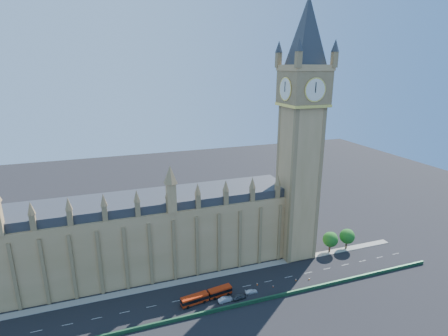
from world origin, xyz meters
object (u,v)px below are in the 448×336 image
object	(u,v)px
car_silver	(225,299)
car_white	(251,291)
red_bus	(207,296)
car_grey	(239,297)

from	to	relation	value
car_silver	car_white	world-z (taller)	car_silver
car_white	car_silver	bearing A→B (deg)	99.34
red_bus	car_silver	world-z (taller)	red_bus
car_grey	car_white	size ratio (longest dim) A/B	1.13
car_grey	red_bus	bearing A→B (deg)	67.30
car_grey	car_silver	distance (m)	4.47
red_bus	car_silver	bearing A→B (deg)	-35.27
car_white	car_grey	bearing A→B (deg)	107.79
car_grey	car_white	world-z (taller)	car_grey
car_silver	red_bus	bearing A→B (deg)	55.79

